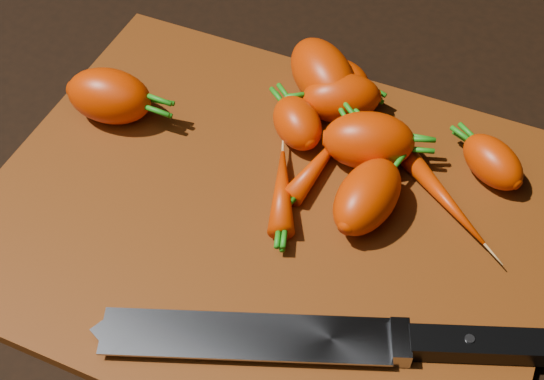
% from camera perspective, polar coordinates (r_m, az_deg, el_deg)
% --- Properties ---
extents(ground, '(2.00, 2.00, 0.01)m').
position_cam_1_polar(ground, '(0.69, -0.33, -2.43)').
color(ground, black).
extents(cutting_board, '(0.50, 0.40, 0.01)m').
position_cam_1_polar(cutting_board, '(0.68, -0.34, -1.87)').
color(cutting_board, '#552407').
rests_on(cutting_board, ground).
extents(carrot_0, '(0.09, 0.07, 0.05)m').
position_cam_1_polar(carrot_0, '(0.75, -12.16, 6.93)').
color(carrot_0, '#D83200').
rests_on(carrot_0, cutting_board).
extents(carrot_1, '(0.07, 0.07, 0.04)m').
position_cam_1_polar(carrot_1, '(0.72, 1.92, 5.07)').
color(carrot_1, '#D83200').
rests_on(carrot_1, cutting_board).
extents(carrot_2, '(0.11, 0.11, 0.06)m').
position_cam_1_polar(carrot_2, '(0.76, 3.85, 8.67)').
color(carrot_2, '#D83200').
rests_on(carrot_2, cutting_board).
extents(carrot_3, '(0.06, 0.09, 0.05)m').
position_cam_1_polar(carrot_3, '(0.66, 7.19, -0.49)').
color(carrot_3, '#D83200').
rests_on(carrot_3, cutting_board).
extents(carrot_4, '(0.09, 0.08, 0.05)m').
position_cam_1_polar(carrot_4, '(0.74, 5.23, 6.92)').
color(carrot_4, '#D83200').
rests_on(carrot_4, cutting_board).
extents(carrot_5, '(0.07, 0.05, 0.04)m').
position_cam_1_polar(carrot_5, '(0.77, 5.35, 8.32)').
color(carrot_5, '#D83200').
rests_on(carrot_5, cutting_board).
extents(carrot_6, '(0.08, 0.07, 0.04)m').
position_cam_1_polar(carrot_6, '(0.72, 16.28, 2.05)').
color(carrot_6, '#D83200').
rests_on(carrot_6, cutting_board).
extents(carrot_7, '(0.04, 0.10, 0.02)m').
position_cam_1_polar(carrot_7, '(0.70, 3.62, 2.12)').
color(carrot_7, '#D83200').
rests_on(carrot_7, cutting_board).
extents(carrot_8, '(0.10, 0.08, 0.02)m').
position_cam_1_polar(carrot_8, '(0.69, 12.91, -0.69)').
color(carrot_8, '#D83200').
rests_on(carrot_8, cutting_board).
extents(carrot_9, '(0.06, 0.09, 0.02)m').
position_cam_1_polar(carrot_9, '(0.68, 0.75, -0.04)').
color(carrot_9, '#D83200').
rests_on(carrot_9, cutting_board).
extents(carrot_10, '(0.10, 0.08, 0.05)m').
position_cam_1_polar(carrot_10, '(0.70, 7.29, 3.71)').
color(carrot_10, '#D83200').
rests_on(carrot_10, cutting_board).
extents(knife, '(0.36, 0.16, 0.02)m').
position_cam_1_polar(knife, '(0.60, 0.18, -11.03)').
color(knife, gray).
rests_on(knife, cutting_board).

